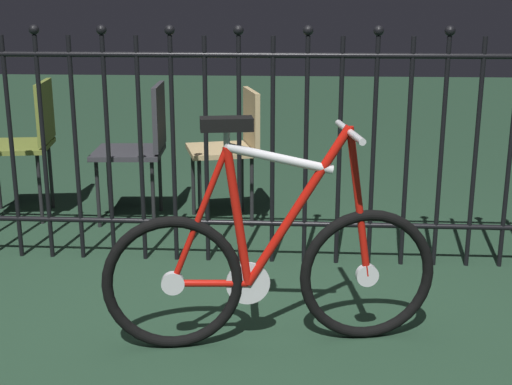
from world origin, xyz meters
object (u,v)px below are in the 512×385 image
Objects in this scene: chair_tan at (233,141)px; chair_olive at (27,135)px; bicycle at (271,267)px; chair_charcoal at (142,140)px.

chair_olive reaches higher than chair_tan.
chair_tan is 1.32m from chair_olive.
chair_tan is (-0.30, 1.65, 0.18)m from bicycle.
bicycle reaches higher than chair_olive.
chair_olive is (-1.62, 1.66, 0.20)m from bicycle.
chair_tan is at bearing 100.34° from bicycle.
bicycle is at bearing -79.66° from chair_tan.
chair_olive is at bearing 179.55° from chair_tan.
bicycle is 1.86m from chair_charcoal.
bicycle is 2.32m from chair_olive.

